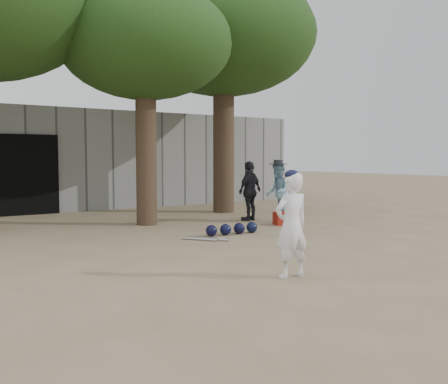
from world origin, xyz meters
TOP-DOWN VIEW (x-y plane):
  - ground at (0.00, 0.00)m, footprint 70.00×70.00m
  - boy_player at (-0.09, -1.57)m, footprint 0.52×0.36m
  - spectator_blue at (3.45, 2.83)m, footprint 0.85×0.89m
  - spectator_dark at (3.05, 3.43)m, footprint 0.94×0.62m
  - red_bag at (3.21, 2.36)m, footprint 0.50×0.43m
  - back_building at (-0.00, 10.33)m, footprint 16.00×5.24m
  - helmet_row at (1.37, 1.82)m, footprint 1.19×0.30m
  - bat_pile at (0.54, 1.53)m, footprint 0.64×0.74m
  - tree_row at (0.74, 5.02)m, footprint 11.40×5.80m

SIDE VIEW (x-z plane):
  - ground at x=0.00m, z-range 0.00..0.00m
  - bat_pile at x=0.54m, z-range 0.00..0.06m
  - helmet_row at x=1.37m, z-range 0.00..0.23m
  - red_bag at x=3.21m, z-range 0.00..0.30m
  - boy_player at x=-0.09m, z-range 0.00..1.38m
  - spectator_blue at x=3.45m, z-range 0.00..1.44m
  - spectator_dark at x=3.05m, z-range 0.00..1.48m
  - back_building at x=0.00m, z-range 0.00..3.00m
  - tree_row at x=0.74m, z-range 1.34..8.03m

